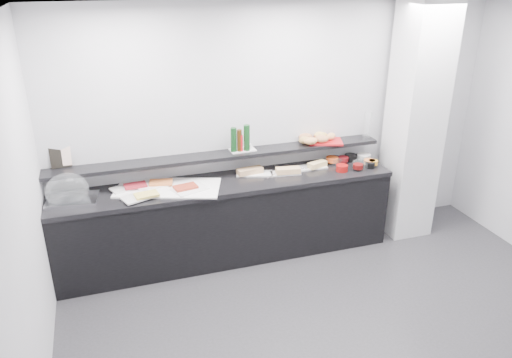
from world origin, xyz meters
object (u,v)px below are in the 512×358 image
object	(u,v)px
condiment_tray	(242,150)
carafe	(367,125)
cloche_base	(73,200)
framed_print	(60,155)
sandwich_plate_mid	(285,173)
bread_tray	(325,141)

from	to	relation	value
condiment_tray	carafe	world-z (taller)	carafe
cloche_base	framed_print	size ratio (longest dim) A/B	1.81
sandwich_plate_mid	framed_print	distance (m)	2.32
cloche_base	bread_tray	world-z (taller)	bread_tray
condiment_tray	bread_tray	world-z (taller)	bread_tray
framed_print	bread_tray	size ratio (longest dim) A/B	0.70
bread_tray	condiment_tray	bearing A→B (deg)	-163.56
sandwich_plate_mid	condiment_tray	size ratio (longest dim) A/B	1.19
framed_print	carafe	xyz separation A→B (m)	(3.33, -0.12, 0.02)
condiment_tray	cloche_base	bearing A→B (deg)	-175.44
condiment_tray	bread_tray	bearing A→B (deg)	-4.67
condiment_tray	carafe	distance (m)	1.49
framed_print	bread_tray	xyz separation A→B (m)	(2.81, -0.12, -0.12)
sandwich_plate_mid	cloche_base	bearing A→B (deg)	-171.05
sandwich_plate_mid	condiment_tray	world-z (taller)	condiment_tray
carafe	condiment_tray	bearing A→B (deg)	178.65
bread_tray	carafe	size ratio (longest dim) A/B	1.23
framed_print	bread_tray	bearing A→B (deg)	-5.63
cloche_base	carafe	xyz separation A→B (m)	(3.26, 0.19, 0.38)
carafe	sandwich_plate_mid	bearing A→B (deg)	-171.30
sandwich_plate_mid	framed_print	bearing A→B (deg)	-178.98
bread_tray	cloche_base	bearing A→B (deg)	-157.58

